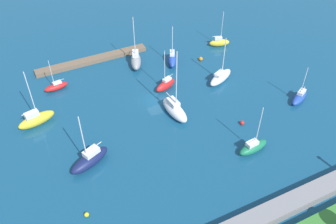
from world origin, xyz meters
TOP-DOWN VIEW (x-y plane):
  - water at (0.00, 0.00)m, footprint 160.00×160.00m
  - pier_dock at (6.48, -17.62)m, footprint 23.80×2.06m
  - breakwater at (0.00, 29.17)m, footprint 55.08×2.63m
  - sailboat_white_west_end at (-1.48, 5.26)m, footprint 2.93×7.14m
  - sailboat_blue_lone_south at (-23.87, 11.82)m, footprint 5.33×3.65m
  - sailboat_yellow_center_basin at (20.74, -2.79)m, footprint 6.61×3.22m
  - sailboat_red_mid_basin at (-3.32, -2.16)m, footprint 4.94×3.04m
  - sailboat_gray_by_breakwater at (-1.28, -12.17)m, footprint 4.12×6.32m
  - sailboat_green_far_south at (-8.64, 18.40)m, footprint 5.53×2.37m
  - sailboat_navy_east_end at (15.19, 9.84)m, footprint 7.15×4.75m
  - sailboat_white_off_beacon at (-14.04, 0.35)m, footprint 6.72×4.42m
  - sailboat_blue_outer_mooring at (-8.39, -9.55)m, footprint 3.81×5.54m
  - sailboat_yellow_far_north at (-21.08, -11.28)m, footprint 4.76×2.73m
  - sailboat_red_along_channel at (15.54, -11.20)m, footprint 4.70×2.04m
  - mooring_buoy_yellow at (18.30, 18.38)m, footprint 0.65×0.65m
  - mooring_buoy_orange at (-14.40, -7.93)m, footprint 0.84×0.84m
  - mooring_buoy_red at (-10.73, 12.54)m, footprint 0.74×0.74m

SIDE VIEW (x-z plane):
  - water at x=0.00m, z-range 0.00..0.00m
  - mooring_buoy_yellow at x=18.30m, z-range 0.00..0.65m
  - mooring_buoy_red at x=-10.73m, z-range 0.00..0.74m
  - mooring_buoy_orange at x=-14.40m, z-range 0.00..0.84m
  - pier_dock at x=6.48m, z-range 0.00..0.86m
  - sailboat_red_along_channel at x=15.54m, z-range -2.58..4.06m
  - breakwater at x=0.00m, z-range 0.00..1.53m
  - sailboat_blue_lone_south at x=-23.87m, z-range -2.86..4.57m
  - sailboat_green_far_south at x=-8.64m, z-range -3.49..5.34m
  - sailboat_yellow_far_north at x=-21.08m, z-range -3.17..5.10m
  - sailboat_red_mid_basin at x=-3.32m, z-range -3.29..5.34m
  - sailboat_white_off_beacon at x=-14.04m, z-range -3.64..5.80m
  - sailboat_blue_outer_mooring at x=-8.39m, z-range -3.23..5.48m
  - sailboat_navy_east_end at x=15.19m, z-range -3.86..6.12m
  - sailboat_yellow_center_basin at x=20.74m, z-range -4.14..6.61m
  - sailboat_white_west_end at x=-1.48m, z-range -5.31..7.80m
  - sailboat_gray_by_breakwater at x=-1.28m, z-range -4.29..6.83m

